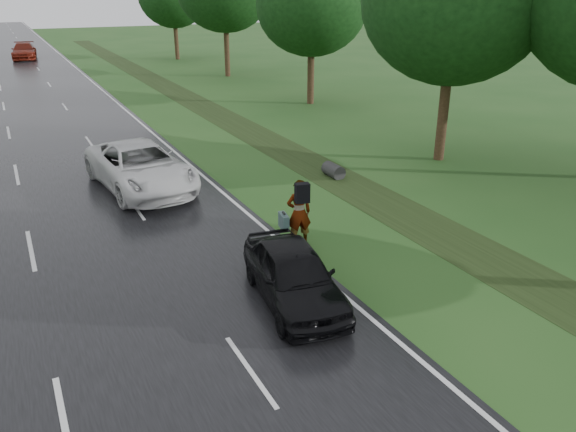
{
  "coord_description": "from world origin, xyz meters",
  "views": [
    {
      "loc": [
        0.01,
        -8.56,
        7.14
      ],
      "look_at": [
        6.48,
        4.2,
        1.3
      ],
      "focal_mm": 35.0,
      "sensor_mm": 36.0,
      "label": 1
    }
  ],
  "objects": [
    {
      "name": "white_pickup",
      "position": [
        4.2,
        11.95,
        0.89
      ],
      "size": [
        3.47,
        6.39,
        1.7
      ],
      "primitive_type": "imported",
      "rotation": [
        0.0,
        0.0,
        0.11
      ],
      "color": "silver",
      "rests_on": "road"
    },
    {
      "name": "ground",
      "position": [
        0.0,
        0.0,
        0.0
      ],
      "size": [
        220.0,
        220.0,
        0.0
      ],
      "primitive_type": "plane",
      "color": "#234B1B",
      "rests_on": "ground"
    },
    {
      "name": "dark_sedan",
      "position": [
        5.53,
        2.0,
        0.76
      ],
      "size": [
        2.29,
        4.42,
        1.44
      ],
      "primitive_type": "imported",
      "rotation": [
        0.0,
        0.0,
        -0.14
      ],
      "color": "black",
      "rests_on": "road"
    },
    {
      "name": "drainage_ditch",
      "position": [
        11.5,
        18.71,
        0.04
      ],
      "size": [
        2.2,
        120.0,
        0.56
      ],
      "color": "black",
      "rests_on": "ground"
    },
    {
      "name": "edge_stripe_east",
      "position": [
        6.75,
        45.0,
        0.04
      ],
      "size": [
        0.12,
        180.0,
        0.01
      ],
      "primitive_type": "cube",
      "color": "silver",
      "rests_on": "road"
    },
    {
      "name": "pedestrian",
      "position": [
        7.17,
        4.89,
        1.05
      ],
      "size": [
        0.96,
        0.93,
        2.03
      ],
      "rotation": [
        0.0,
        0.0,
        2.96
      ],
      "color": "#A5998C",
      "rests_on": "ground"
    },
    {
      "name": "far_car_red",
      "position": [
        2.94,
        59.12,
        0.87
      ],
      "size": [
        2.85,
        5.9,
        1.66
      ],
      "primitive_type": "imported",
      "rotation": [
        0.0,
        0.0,
        -0.09
      ],
      "color": "maroon",
      "rests_on": "road"
    },
    {
      "name": "tree_east_b",
      "position": [
        17.0,
        10.0,
        6.68
      ],
      "size": [
        7.6,
        7.6,
        10.11
      ],
      "color": "#352116",
      "rests_on": "ground"
    },
    {
      "name": "tree_east_c",
      "position": [
        18.2,
        24.0,
        6.14
      ],
      "size": [
        7.0,
        7.0,
        9.29
      ],
      "color": "#352116",
      "rests_on": "ground"
    }
  ]
}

